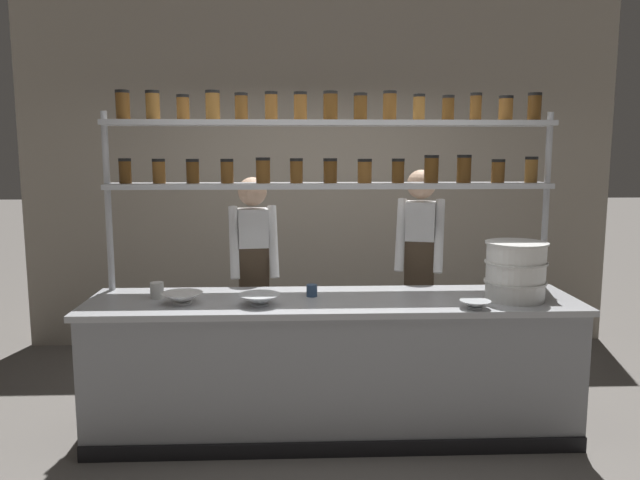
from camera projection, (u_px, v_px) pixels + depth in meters
The scene contains 12 objects.
ground_plane at pixel (332, 431), 4.24m from camera, with size 40.00×40.00×0.00m, color slate.
back_wall at pixel (320, 176), 5.99m from camera, with size 5.62×0.12×3.28m, color #9E9384.
prep_counter at pixel (333, 366), 4.17m from camera, with size 3.22×0.76×0.92m.
spice_shelf_unit at pixel (331, 156), 4.30m from camera, with size 3.10×0.28×2.29m.
chef_left at pixel (254, 272), 4.71m from camera, with size 0.39×0.32×1.69m.
chef_center at pixel (419, 265), 4.80m from camera, with size 0.41×0.34×1.74m.
container_stack at pixel (516, 271), 4.05m from camera, with size 0.40×0.40×0.38m.
prep_bowl_near_left at pixel (182, 298), 3.96m from camera, with size 0.26×0.26×0.07m.
prep_bowl_center_front at pixel (260, 300), 3.92m from camera, with size 0.26×0.26×0.07m.
prep_bowl_center_back at pixel (475, 305), 3.84m from camera, with size 0.19×0.19×0.05m.
serving_cup_front at pixel (157, 290), 4.11m from camera, with size 0.09×0.09×0.11m.
serving_cup_by_board at pixel (312, 290), 4.16m from camera, with size 0.07×0.07×0.08m.
Camera 1 is at (-0.25, -4.00, 1.90)m, focal length 35.00 mm.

